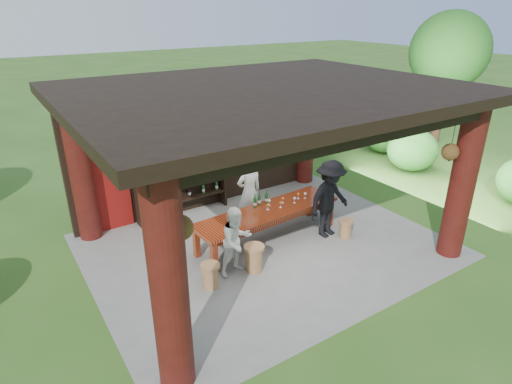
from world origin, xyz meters
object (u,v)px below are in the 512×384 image
host (249,192)px  guest_woman (236,241)px  tasting_table (268,215)px  guest_man (330,199)px  napkin_basket (234,218)px  stool_near_left (254,257)px  wine_shelf (181,176)px  stool_near_right (346,228)px  stool_far_left (210,275)px

host → guest_woman: (-1.26, -1.53, -0.18)m
tasting_table → guest_man: (1.30, -0.56, 0.28)m
guest_woman → napkin_basket: 0.79m
guest_woman → napkin_basket: guest_woman is taller
guest_man → stool_near_left: bearing=179.3°
wine_shelf → stool_near_right: size_ratio=5.28×
stool_near_right → napkin_basket: napkin_basket is taller
wine_shelf → guest_man: 3.68m
tasting_table → stool_near_right: 1.83m
wine_shelf → host: wine_shelf is taller
host → guest_woman: host is taller
stool_near_left → host: 1.99m
wine_shelf → napkin_basket: (0.17, -2.30, -0.22)m
stool_near_left → stool_near_right: stool_near_left is taller
napkin_basket → host: bearing=42.8°
stool_near_right → stool_far_left: size_ratio=0.91×
stool_near_right → napkin_basket: size_ratio=1.72×
stool_near_left → guest_woman: bearing=158.2°
wine_shelf → guest_man: (2.35, -2.83, -0.13)m
wine_shelf → stool_far_left: 3.35m
stool_near_left → guest_woman: (-0.32, 0.13, 0.42)m
stool_far_left → stool_near_right: bearing=-0.1°
tasting_table → guest_woman: 1.44m
guest_woman → guest_man: (2.54, 0.16, 0.20)m
host → stool_far_left: bearing=40.7°
tasting_table → stool_near_right: bearing=-29.6°
guest_woman → stool_near_left: bearing=-27.1°
guest_woman → guest_man: size_ratio=0.78×
guest_man → wine_shelf: bearing=121.4°
stool_near_right → napkin_basket: 2.65m
wine_shelf → stool_near_right: (2.61, -3.15, -0.81)m
wine_shelf → tasting_table: (1.05, -2.27, -0.41)m
napkin_basket → wine_shelf: bearing=94.3°
tasting_table → stool_near_left: size_ratio=6.40×
tasting_table → guest_woman: (-1.24, -0.73, 0.08)m
guest_man → napkin_basket: bearing=158.1°
tasting_table → host: host is taller
tasting_table → host: (0.02, 0.80, 0.25)m
guest_woman → napkin_basket: size_ratio=5.46×
wine_shelf → guest_woman: (-0.18, -3.00, -0.33)m
stool_near_left → guest_man: (2.21, 0.29, 0.62)m
tasting_table → host: bearing=88.4°
stool_near_right → guest_woman: 2.84m
stool_far_left → guest_woman: (0.67, 0.15, 0.45)m
tasting_table → napkin_basket: size_ratio=13.67×
stool_near_right → guest_woman: guest_woman is taller
wine_shelf → stool_far_left: size_ratio=4.80×
tasting_table → napkin_basket: bearing=-177.9°
wine_shelf → host: bearing=-53.7°
stool_near_right → guest_man: 0.79m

